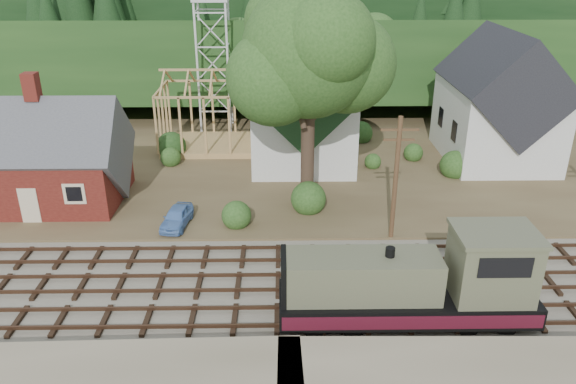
{
  "coord_description": "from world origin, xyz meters",
  "views": [
    {
      "loc": [
        0.15,
        -25.36,
        16.92
      ],
      "look_at": [
        0.63,
        6.0,
        3.0
      ],
      "focal_mm": 35.0,
      "sensor_mm": 36.0,
      "label": 1
    }
  ],
  "objects_px": {
    "car_blue": "(177,217)",
    "car_red": "(518,148)",
    "locomotive": "(418,285)",
    "patio_set": "(75,189)"
  },
  "relations": [
    {
      "from": "car_blue",
      "to": "locomotive",
      "type": "bearing_deg",
      "value": -28.82
    },
    {
      "from": "locomotive",
      "to": "patio_set",
      "type": "distance_m",
      "value": 23.18
    },
    {
      "from": "car_blue",
      "to": "car_red",
      "type": "distance_m",
      "value": 30.05
    },
    {
      "from": "patio_set",
      "to": "car_red",
      "type": "bearing_deg",
      "value": 18.32
    },
    {
      "from": "car_red",
      "to": "patio_set",
      "type": "xyz_separation_m",
      "value": [
        -33.99,
        -11.25,
        1.3
      ]
    },
    {
      "from": "locomotive",
      "to": "car_red",
      "type": "xyz_separation_m",
      "value": [
        13.95,
        22.89,
        -1.25
      ]
    },
    {
      "from": "car_red",
      "to": "locomotive",
      "type": "bearing_deg",
      "value": 175.12
    },
    {
      "from": "locomotive",
      "to": "car_red",
      "type": "relative_size",
      "value": 2.89
    },
    {
      "from": "locomotive",
      "to": "car_blue",
      "type": "xyz_separation_m",
      "value": [
        -13.14,
        9.88,
        -1.21
      ]
    },
    {
      "from": "car_blue",
      "to": "patio_set",
      "type": "height_order",
      "value": "patio_set"
    }
  ]
}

